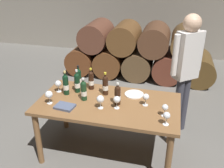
{
  "coord_description": "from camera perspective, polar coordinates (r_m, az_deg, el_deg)",
  "views": [
    {
      "loc": [
        0.68,
        -2.53,
        2.28
      ],
      "look_at": [
        0.0,
        0.2,
        0.91
      ],
      "focal_mm": 40.29,
      "sensor_mm": 36.0,
      "label": 1
    }
  ],
  "objects": [
    {
      "name": "wine_glass_5",
      "position": [
        2.86,
        -2.67,
        -3.52
      ],
      "size": [
        0.09,
        0.09,
        0.16
      ],
      "color": "white",
      "rests_on": "dining_table"
    },
    {
      "name": "barrel_stack",
      "position": [
        5.46,
        6.17,
        7.23
      ],
      "size": [
        3.12,
        0.9,
        1.15
      ],
      "color": "brown",
      "rests_on": "ground_plane"
    },
    {
      "name": "wine_bottle_6",
      "position": [
        3.2,
        -10.45,
        -0.08
      ],
      "size": [
        0.07,
        0.07,
        0.32
      ],
      "color": "black",
      "rests_on": "dining_table"
    },
    {
      "name": "wine_glass_6",
      "position": [
        2.64,
        12.29,
        -7.09
      ],
      "size": [
        0.07,
        0.07,
        0.15
      ],
      "color": "white",
      "rests_on": "dining_table"
    },
    {
      "name": "wine_glass_4",
      "position": [
        3.29,
        -12.13,
        0.02
      ],
      "size": [
        0.08,
        0.08,
        0.16
      ],
      "color": "white",
      "rests_on": "dining_table"
    },
    {
      "name": "wine_bottle_5",
      "position": [
        2.93,
        1.26,
        -2.52
      ],
      "size": [
        0.07,
        0.07,
        0.28
      ],
      "color": "black",
      "rests_on": "dining_table"
    },
    {
      "name": "wine_bottle_3",
      "position": [
        3.24,
        -7.91,
        0.34
      ],
      "size": [
        0.07,
        0.07,
        0.31
      ],
      "color": "black",
      "rests_on": "dining_table"
    },
    {
      "name": "wine_glass_0",
      "position": [
        2.86,
        1.1,
        -3.63
      ],
      "size": [
        0.08,
        0.08,
        0.15
      ],
      "color": "white",
      "rests_on": "dining_table"
    },
    {
      "name": "dining_table",
      "position": [
        3.08,
        -0.91,
        -5.63
      ],
      "size": [
        1.7,
        0.9,
        0.76
      ],
      "color": "brown",
      "rests_on": "ground_plane"
    },
    {
      "name": "wine_bottle_0",
      "position": [
        3.04,
        -6.43,
        -1.47
      ],
      "size": [
        0.07,
        0.07,
        0.29
      ],
      "color": "#19381E",
      "rests_on": "dining_table"
    },
    {
      "name": "wine_glass_1",
      "position": [
        3.04,
        -14.14,
        -2.4
      ],
      "size": [
        0.09,
        0.09,
        0.16
      ],
      "color": "white",
      "rests_on": "dining_table"
    },
    {
      "name": "cellar_back_wall",
      "position": [
        6.82,
        8.61,
        18.25
      ],
      "size": [
        10.0,
        0.24,
        2.8
      ],
      "primitive_type": "cube",
      "color": "gray",
      "rests_on": "ground_plane"
    },
    {
      "name": "tasting_notebook",
      "position": [
        2.97,
        -10.66,
        -5.04
      ],
      "size": [
        0.24,
        0.19,
        0.03
      ],
      "primitive_type": "cube",
      "rotation": [
        0.0,
        0.0,
        -0.12
      ],
      "color": "#4C5670",
      "rests_on": "dining_table"
    },
    {
      "name": "wine_glass_2",
      "position": [
        2.78,
        11.94,
        -5.33
      ],
      "size": [
        0.07,
        0.07,
        0.14
      ],
      "color": "white",
      "rests_on": "dining_table"
    },
    {
      "name": "wine_bottle_2",
      "position": [
        3.3,
        -4.76,
        0.91
      ],
      "size": [
        0.07,
        0.07,
        0.3
      ],
      "color": "black",
      "rests_on": "dining_table"
    },
    {
      "name": "sommelier_presenting",
      "position": [
        3.51,
        16.56,
        4.23
      ],
      "size": [
        0.4,
        0.35,
        1.72
      ],
      "color": "#383842",
      "rests_on": "ground_plane"
    },
    {
      "name": "wine_glass_3",
      "position": [
        2.94,
        7.69,
        -3.0
      ],
      "size": [
        0.08,
        0.08,
        0.15
      ],
      "color": "white",
      "rests_on": "dining_table"
    },
    {
      "name": "wine_bottle_4",
      "position": [
        3.15,
        -1.53,
        -0.23
      ],
      "size": [
        0.07,
        0.07,
        0.3
      ],
      "color": "black",
      "rests_on": "dining_table"
    },
    {
      "name": "serving_plate",
      "position": [
        3.2,
        5.05,
        -2.33
      ],
      "size": [
        0.24,
        0.24,
        0.01
      ],
      "primitive_type": "cylinder",
      "color": "white",
      "rests_on": "dining_table"
    },
    {
      "name": "ground_plane",
      "position": [
        3.47,
        -0.83,
        -15.07
      ],
      "size": [
        14.0,
        14.0,
        0.0
      ],
      "primitive_type": "plane",
      "color": "#66635E"
    },
    {
      "name": "wine_bottle_1",
      "position": [
        3.36,
        -7.58,
        1.37
      ],
      "size": [
        0.07,
        0.07,
        0.31
      ],
      "color": "black",
      "rests_on": "dining_table"
    }
  ]
}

